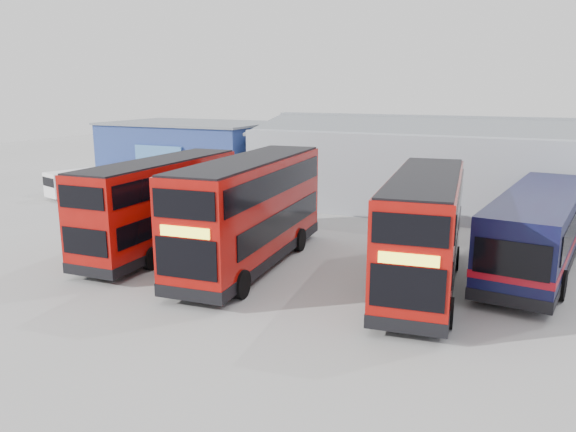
{
  "coord_description": "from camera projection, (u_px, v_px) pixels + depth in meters",
  "views": [
    {
      "loc": [
        10.88,
        -17.85,
        7.65
      ],
      "look_at": [
        0.61,
        4.13,
        2.1
      ],
      "focal_mm": 35.0,
      "sensor_mm": 36.0,
      "label": 1
    }
  ],
  "objects": [
    {
      "name": "ground_plane",
      "position": [
        229.0,
        288.0,
        21.96
      ],
      "size": [
        120.0,
        120.0,
        0.0
      ],
      "primitive_type": "plane",
      "color": "gray",
      "rests_on": "ground"
    },
    {
      "name": "office_block",
      "position": [
        192.0,
        156.0,
        43.05
      ],
      "size": [
        12.3,
        8.32,
        5.12
      ],
      "color": "navy",
      "rests_on": "ground"
    },
    {
      "name": "maintenance_shed",
      "position": [
        498.0,
        169.0,
        35.74
      ],
      "size": [
        30.5,
        12.0,
        5.89
      ],
      "color": "#91969E",
      "rests_on": "ground"
    },
    {
      "name": "double_decker_left",
      "position": [
        161.0,
        206.0,
        26.51
      ],
      "size": [
        3.02,
        10.49,
        4.39
      ],
      "rotation": [
        0.0,
        0.0,
        3.19
      ],
      "color": "#980D08",
      "rests_on": "ground"
    },
    {
      "name": "double_decker_centre",
      "position": [
        251.0,
        213.0,
        24.32
      ],
      "size": [
        3.65,
        11.37,
        4.73
      ],
      "rotation": [
        0.0,
        0.0,
        0.09
      ],
      "color": "#980D08",
      "rests_on": "ground"
    },
    {
      "name": "double_decker_right",
      "position": [
        423.0,
        232.0,
        21.58
      ],
      "size": [
        3.8,
        10.78,
        4.47
      ],
      "rotation": [
        0.0,
        0.0,
        0.12
      ],
      "color": "#980D08",
      "rests_on": "ground"
    },
    {
      "name": "single_decker_blue",
      "position": [
        538.0,
        232.0,
        23.92
      ],
      "size": [
        4.21,
        12.62,
        3.36
      ],
      "rotation": [
        0.0,
        0.0,
        3.03
      ],
      "color": "#0B1234",
      "rests_on": "ground"
    },
    {
      "name": "panel_van",
      "position": [
        79.0,
        182.0,
        39.91
      ],
      "size": [
        3.05,
        4.78,
        1.95
      ],
      "rotation": [
        0.0,
        0.0,
        -0.31
      ],
      "color": "white",
      "rests_on": "ground"
    }
  ]
}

